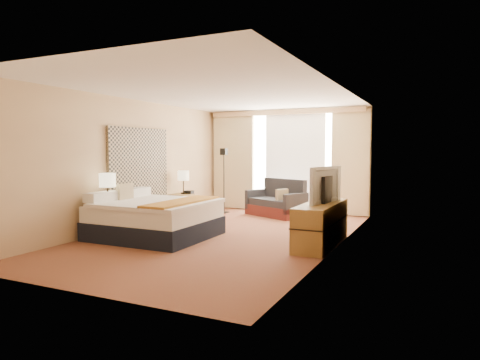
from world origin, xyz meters
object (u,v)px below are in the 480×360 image
at_px(desk_chair, 319,214).
at_px(media_dresser, 321,224).
at_px(lamp_left, 107,181).
at_px(nightstand_left, 104,222).
at_px(lamp_right, 183,176).
at_px(loveseat, 277,204).
at_px(television, 320,184).
at_px(nightstand_right, 181,206).
at_px(floor_lamp, 224,167).
at_px(bed, 155,218).

bearing_deg(desk_chair, media_dresser, -47.21).
bearing_deg(lamp_left, nightstand_left, -145.36).
distance_m(nightstand_left, lamp_right, 2.65).
bearing_deg(media_dresser, loveseat, 123.37).
xyz_separation_m(desk_chair, television, (0.02, 0.00, 0.49)).
height_order(desk_chair, lamp_left, lamp_left).
bearing_deg(nightstand_right, lamp_right, 56.34).
xyz_separation_m(nightstand_left, loveseat, (1.93, 3.73, 0.02)).
bearing_deg(floor_lamp, television, -38.75).
distance_m(nightstand_left, desk_chair, 3.81).
xyz_separation_m(floor_lamp, lamp_left, (-0.50, -3.58, -0.12)).
height_order(desk_chair, television, television).
relative_size(nightstand_left, bed, 0.28).
height_order(loveseat, television, television).
xyz_separation_m(lamp_left, lamp_right, (-0.02, 2.52, -0.05)).
bearing_deg(nightstand_left, loveseat, 62.64).
bearing_deg(nightstand_left, nightstand_right, 90.00).
bearing_deg(bed, lamp_right, 109.64).
bearing_deg(television, lamp_right, 80.51).
height_order(nightstand_left, television, television).
relative_size(bed, lamp_right, 3.62).
height_order(nightstand_right, desk_chair, desk_chair).
xyz_separation_m(lamp_right, television, (3.61, -1.43, 0.03)).
bearing_deg(television, floor_lamp, 63.32).
relative_size(nightstand_left, lamp_right, 1.02).
xyz_separation_m(media_dresser, loveseat, (-1.77, 2.68, -0.06)).
bearing_deg(lamp_left, nightstand_right, 91.29).
xyz_separation_m(floor_lamp, desk_chair, (3.08, -2.49, -0.64)).
xyz_separation_m(loveseat, desk_chair, (1.70, -2.60, 0.22)).
bearing_deg(floor_lamp, bed, -85.47).
height_order(media_dresser, television, television).
relative_size(nightstand_left, loveseat, 0.35).
bearing_deg(television, nightstand_left, 119.30).
xyz_separation_m(nightstand_right, lamp_right, (0.04, 0.06, 0.69)).
bearing_deg(media_dresser, television, 121.38).
distance_m(media_dresser, lamp_right, 4.01).
bearing_deg(loveseat, nightstand_right, -122.62).
distance_m(desk_chair, lamp_right, 3.89).
relative_size(media_dresser, television, 1.72).
distance_m(floor_lamp, desk_chair, 4.01).
relative_size(bed, television, 1.86).
bearing_deg(nightstand_left, floor_lamp, 81.28).
xyz_separation_m(nightstand_left, floor_lamp, (0.55, 3.62, 0.87)).
bearing_deg(media_dresser, nightstand_left, -164.16).
xyz_separation_m(floor_lamp, television, (3.10, -2.48, -0.14)).
xyz_separation_m(floor_lamp, lamp_right, (-0.52, -1.06, -0.18)).
xyz_separation_m(nightstand_right, bed, (0.81, -2.10, 0.07)).
xyz_separation_m(bed, floor_lamp, (-0.25, 3.22, 0.80)).
bearing_deg(television, nightstand_right, 81.52).
height_order(media_dresser, bed, bed).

